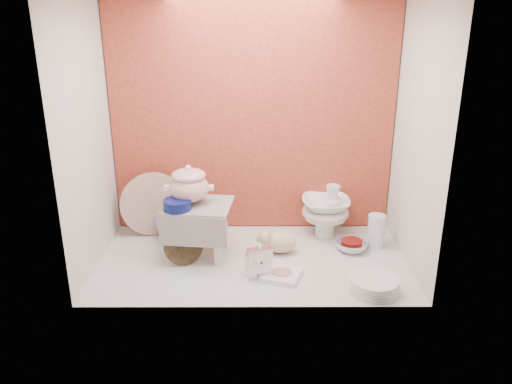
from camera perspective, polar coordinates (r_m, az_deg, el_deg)
ground at (r=3.08m, az=-0.37°, el=-7.47°), size 1.80×1.80×0.00m
niche_shell at (r=2.95m, az=-0.40°, el=10.44°), size 1.86×1.03×1.53m
step_stool at (r=3.09m, az=-6.29°, el=-4.15°), size 0.42×0.37×0.33m
soup_tureen at (r=3.01m, az=-7.41°, el=0.89°), size 0.33×0.33×0.23m
cobalt_bowl at (r=2.95m, az=-8.68°, el=-1.40°), size 0.20×0.20×0.06m
floral_platter at (r=3.39m, az=-11.27°, el=-1.32°), size 0.42×0.17×0.42m
blue_white_vase at (r=3.37m, az=-9.10°, el=-2.83°), size 0.30×0.30×0.25m
lacquer_tray at (r=3.02m, az=-7.98°, el=-5.83°), size 0.25×0.17×0.23m
mantel_clock at (r=2.85m, az=0.40°, el=-7.66°), size 0.14×0.08×0.20m
plush_pig at (r=3.13m, az=2.73°, el=-5.50°), size 0.28×0.24×0.14m
teacup_saucer at (r=2.96m, az=0.02°, el=-8.54°), size 0.18×0.18×0.01m
gold_rim_teacup at (r=2.94m, az=0.02°, el=-7.53°), size 0.15×0.15×0.10m
lattice_dish at (r=2.90m, az=2.86°, el=-9.07°), size 0.26×0.26×0.03m
dinner_plate_stack at (r=2.83m, az=12.88°, el=-9.94°), size 0.33×0.33×0.07m
crystal_bowl at (r=3.23m, az=10.46°, el=-5.86°), size 0.21×0.21×0.06m
clear_glass_vase at (r=3.27m, az=13.09°, el=-4.23°), size 0.13×0.13×0.21m
porcelain_tower at (r=3.34m, az=7.66°, el=-2.04°), size 0.32×0.32×0.35m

